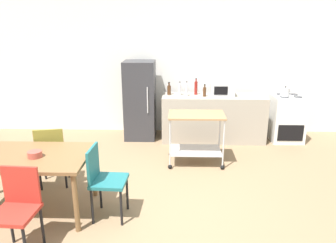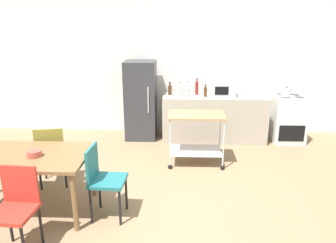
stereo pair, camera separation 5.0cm
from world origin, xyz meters
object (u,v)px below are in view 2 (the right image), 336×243
(microwave, at_px, (223,89))
(chair_red, at_px, (16,205))
(dining_table, at_px, (26,161))
(bottle_olive_oil, at_px, (197,88))
(stove_oven, at_px, (288,119))
(bottle_sparkling_water, at_px, (205,92))
(refrigerator, at_px, (141,100))
(chair_olive, at_px, (52,152))
(bottle_wine, at_px, (180,90))
(chair_teal, at_px, (103,177))
(bottle_hot_sauce, at_px, (187,90))
(bottle_soda, at_px, (170,90))
(kitchen_cart, at_px, (196,130))
(fruit_bowl, at_px, (34,154))
(kettle, at_px, (286,92))

(microwave, bearing_deg, chair_red, -125.71)
(dining_table, height_order, bottle_olive_oil, bottle_olive_oil)
(stove_oven, xyz_separation_m, bottle_sparkling_water, (-1.64, -0.08, 0.54))
(refrigerator, distance_m, bottle_olive_oil, 1.14)
(chair_olive, bearing_deg, refrigerator, -127.79)
(chair_red, bearing_deg, bottle_wine, 68.13)
(chair_teal, height_order, bottle_hot_sauce, bottle_hot_sauce)
(bottle_soda, bearing_deg, bottle_wine, -4.11)
(stove_oven, height_order, bottle_hot_sauce, bottle_hot_sauce)
(kitchen_cart, xyz_separation_m, fruit_bowl, (-1.97, -1.56, 0.21))
(bottle_wine, relative_size, bottle_olive_oil, 0.81)
(chair_olive, height_order, fruit_bowl, chair_olive)
(chair_olive, relative_size, microwave, 1.93)
(dining_table, relative_size, chair_red, 1.69)
(dining_table, xyz_separation_m, bottle_sparkling_water, (2.32, 2.57, 0.32))
(bottle_soda, relative_size, fruit_bowl, 1.53)
(bottle_soda, distance_m, kettle, 2.21)
(dining_table, bearing_deg, microwave, 45.08)
(microwave, relative_size, fruit_bowl, 2.82)
(bottle_hot_sauce, distance_m, microwave, 0.69)
(bottle_sparkling_water, bearing_deg, dining_table, -132.02)
(bottle_hot_sauce, bearing_deg, fruit_bowl, -124.56)
(dining_table, distance_m, fruit_bowl, 0.19)
(chair_red, relative_size, refrigerator, 0.57)
(chair_olive, relative_size, fruit_bowl, 5.45)
(chair_red, relative_size, bottle_hot_sauce, 3.16)
(stove_oven, relative_size, bottle_hot_sauce, 3.27)
(bottle_soda, distance_m, fruit_bowl, 3.15)
(chair_olive, distance_m, chair_teal, 1.16)
(bottle_hot_sauce, relative_size, bottle_olive_oil, 0.87)
(microwave, distance_m, fruit_bowl, 3.71)
(dining_table, bearing_deg, stove_oven, 33.89)
(dining_table, distance_m, chair_red, 0.77)
(chair_teal, relative_size, microwave, 1.93)
(stove_oven, bearing_deg, chair_red, -137.85)
(bottle_wine, bearing_deg, kettle, -3.81)
(bottle_olive_oil, bearing_deg, chair_teal, -113.40)
(dining_table, xyz_separation_m, chair_olive, (0.05, 0.65, -0.15))
(bottle_hot_sauce, xyz_separation_m, microwave, (0.68, 0.06, 0.01))
(chair_olive, relative_size, bottle_soda, 3.57)
(kitchen_cart, bearing_deg, bottle_soda, 111.44)
(chair_teal, xyz_separation_m, fruit_bowl, (-0.80, 0.03, 0.27))
(bottle_wine, bearing_deg, chair_olive, -131.29)
(chair_olive, relative_size, kettle, 3.71)
(refrigerator, relative_size, microwave, 3.37)
(bottle_wine, bearing_deg, kitchen_cart, -77.33)
(stove_oven, height_order, bottle_sparkling_water, bottle_sparkling_water)
(chair_olive, xyz_separation_m, bottle_hot_sauce, (1.93, 1.95, 0.50))
(bottle_hot_sauce, bearing_deg, microwave, 5.25)
(chair_teal, bearing_deg, chair_red, 134.40)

